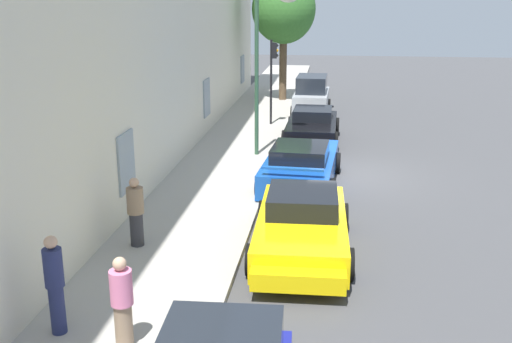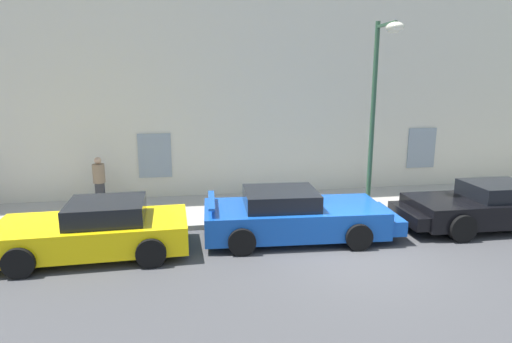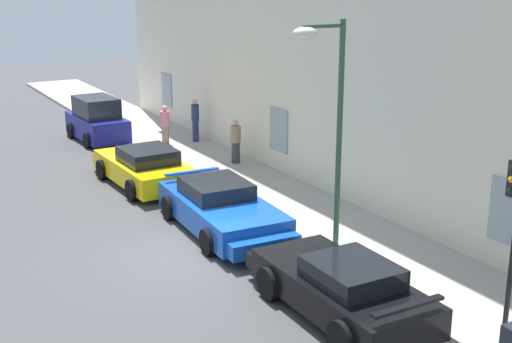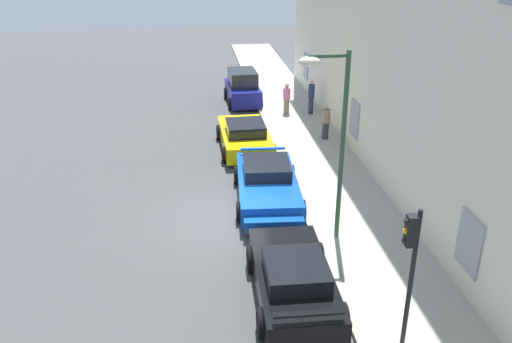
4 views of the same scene
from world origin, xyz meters
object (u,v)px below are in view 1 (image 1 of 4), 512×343
(pedestrian_strolling, at_px, (122,302))
(pedestrian_bystander, at_px, (55,283))
(sportscar_white_middle, at_px, (312,128))
(tree_midblock, at_px, (284,10))
(hatchback_distant, at_px, (311,98))
(sportscar_red_lead, at_px, (302,229))
(sportscar_yellow_flank, at_px, (302,164))
(traffic_light, at_px, (273,67))
(pedestrian_admiring, at_px, (136,212))
(street_lamp, at_px, (269,43))

(pedestrian_strolling, bearing_deg, pedestrian_bystander, 78.78)
(sportscar_white_middle, bearing_deg, tree_midblock, 11.82)
(hatchback_distant, distance_m, tree_midblock, 5.68)
(sportscar_red_lead, relative_size, hatchback_distant, 1.32)
(pedestrian_strolling, bearing_deg, tree_midblock, -1.27)
(tree_midblock, bearing_deg, pedestrian_strolling, 178.73)
(sportscar_yellow_flank, distance_m, hatchback_distant, 10.85)
(traffic_light, xyz_separation_m, pedestrian_admiring, (-13.66, 1.72, -1.68))
(sportscar_red_lead, distance_m, sportscar_yellow_flank, 5.34)
(sportscar_red_lead, relative_size, pedestrian_bystander, 2.77)
(sportscar_white_middle, bearing_deg, sportscar_red_lead, -179.07)
(street_lamp, relative_size, pedestrian_bystander, 3.22)
(hatchback_distant, height_order, pedestrian_bystander, hatchback_distant)
(pedestrian_bystander, bearing_deg, sportscar_yellow_flank, -20.82)
(sportscar_yellow_flank, bearing_deg, sportscar_red_lead, -176.91)
(sportscar_yellow_flank, xyz_separation_m, pedestrian_strolling, (-9.65, 2.35, 0.34))
(sportscar_yellow_flank, relative_size, hatchback_distant, 1.41)
(traffic_light, relative_size, pedestrian_admiring, 2.28)
(hatchback_distant, relative_size, pedestrian_strolling, 2.36)
(sportscar_white_middle, bearing_deg, hatchback_distant, 2.40)
(pedestrian_bystander, bearing_deg, street_lamp, -10.52)
(traffic_light, relative_size, street_lamp, 0.65)
(tree_midblock, bearing_deg, pedestrian_admiring, 175.42)
(sportscar_yellow_flank, bearing_deg, tree_midblock, 7.12)
(tree_midblock, distance_m, pedestrian_strolling, 24.48)
(street_lamp, bearing_deg, sportscar_yellow_flank, -154.02)
(sportscar_yellow_flank, height_order, traffic_light, traffic_light)
(pedestrian_admiring, bearing_deg, sportscar_white_middle, -17.91)
(hatchback_distant, height_order, traffic_light, traffic_light)
(sportscar_white_middle, bearing_deg, sportscar_yellow_flank, 178.76)
(sportscar_yellow_flank, relative_size, traffic_light, 1.43)
(street_lamp, bearing_deg, pedestrian_admiring, 165.92)
(traffic_light, bearing_deg, street_lamp, -175.84)
(pedestrian_admiring, bearing_deg, street_lamp, -14.08)
(street_lamp, xyz_separation_m, pedestrian_bystander, (-12.13, 2.25, -2.99))
(sportscar_yellow_flank, distance_m, pedestrian_admiring, 6.64)
(pedestrian_strolling, relative_size, pedestrian_bystander, 0.89)
(street_lamp, height_order, pedestrian_admiring, street_lamp)
(sportscar_red_lead, xyz_separation_m, pedestrian_bystander, (-4.08, 3.86, 0.46))
(pedestrian_admiring, bearing_deg, tree_midblock, -4.58)
(tree_midblock, bearing_deg, pedestrian_bystander, 175.78)
(sportscar_red_lead, height_order, sportscar_white_middle, sportscar_red_lead)
(sportscar_yellow_flank, relative_size, tree_midblock, 0.79)
(traffic_light, height_order, pedestrian_bystander, traffic_light)
(traffic_light, bearing_deg, tree_midblock, 0.92)
(hatchback_distant, height_order, tree_midblock, tree_midblock)
(pedestrian_admiring, bearing_deg, pedestrian_bystander, 177.72)
(sportscar_red_lead, height_order, traffic_light, traffic_light)
(sportscar_white_middle, relative_size, tree_midblock, 0.72)
(pedestrian_admiring, bearing_deg, sportscar_yellow_flank, -31.16)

